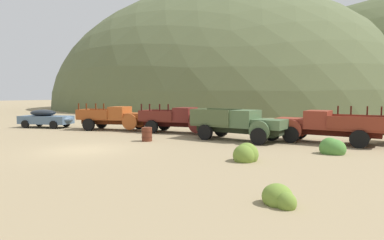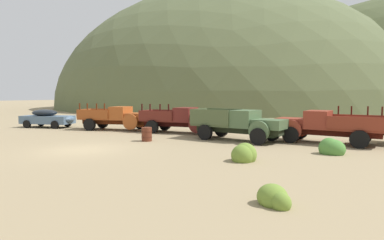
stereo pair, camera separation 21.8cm
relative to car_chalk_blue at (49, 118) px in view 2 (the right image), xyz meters
The scene contains 11 objects.
ground_plane 13.39m from the car_chalk_blue, 36.04° to the right, with size 300.00×300.00×0.00m, color #998460.
hill_distant 49.41m from the car_chalk_blue, 90.22° to the left, with size 75.88×66.26×50.85m, color #56603D.
car_chalk_blue is the anchor object (origin of this frame).
truck_oxide_orange 6.90m from the car_chalk_blue, ahead, with size 5.90×3.04×2.16m.
truck_oxblood 12.54m from the car_chalk_blue, ahead, with size 5.80×2.46×2.16m.
truck_weathered_green 17.65m from the car_chalk_blue, ahead, with size 6.11×3.23×1.91m.
truck_rust_red 21.92m from the car_chalk_blue, ahead, with size 6.11×3.11×2.16m.
oil_drum_spare 12.82m from the car_chalk_blue, 17.47° to the right, with size 0.66×0.66×0.85m.
bush_front_left 22.94m from the car_chalk_blue, 10.36° to the right, with size 1.21×0.96×1.00m.
bush_lone_scrub 20.51m from the car_chalk_blue, 21.07° to the right, with size 1.04×1.08×1.00m.
bush_back_edge 24.58m from the car_chalk_blue, 30.41° to the right, with size 0.90×0.82×0.68m.
Camera 2 is at (11.62, -12.66, 2.78)m, focal length 29.96 mm.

